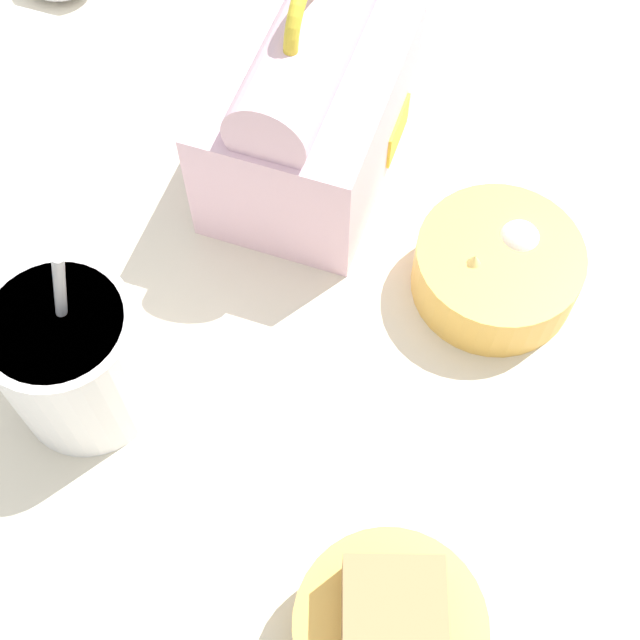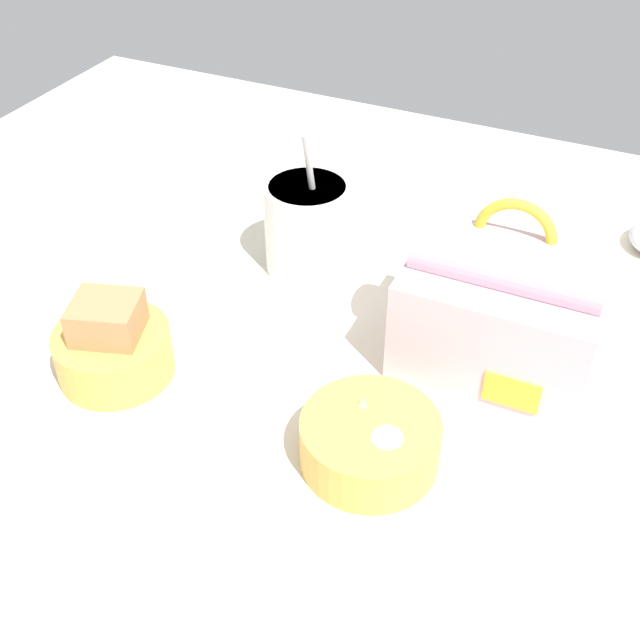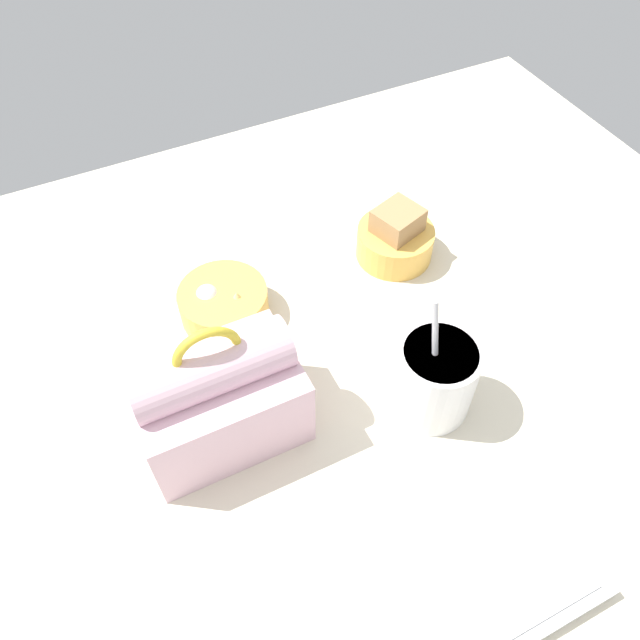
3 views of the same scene
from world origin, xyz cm
name	(u,v)px [view 2 (image 2 of 3)]	position (x,y,z in cm)	size (l,w,h in cm)	color
desk_surface	(345,343)	(0.00, 0.00, 1.00)	(140.00, 110.00, 2.00)	beige
keyboard	(471,199)	(4.26, 31.17, 3.02)	(35.72, 13.19, 2.10)	silver
lunch_bag	(501,310)	(15.13, 2.00, 9.02)	(18.50, 12.73, 18.99)	beige
soup_cup	(308,225)	(-9.06, 9.86, 7.54)	(9.72, 9.72, 17.74)	white
bento_bowl_sandwich	(113,347)	(-18.25, -14.64, 5.23)	(11.34, 11.34, 8.66)	#EAB24C
bento_bowl_snacks	(370,440)	(8.70, -14.73, 4.48)	(12.17, 12.17, 5.53)	#EAB24C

